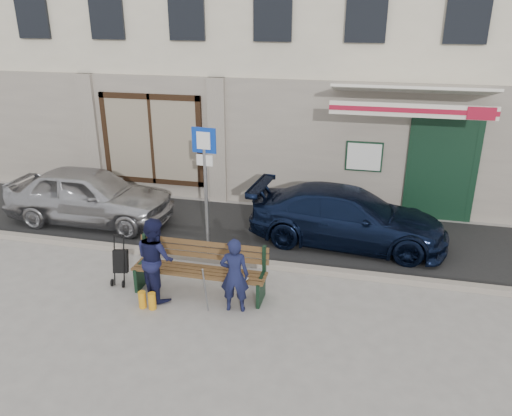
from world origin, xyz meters
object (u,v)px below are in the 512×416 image
(man, at_px, (234,275))
(stroller, at_px, (120,262))
(parking_sign, at_px, (205,172))
(woman, at_px, (155,258))
(car_silver, at_px, (89,195))
(car_navy, at_px, (347,217))
(bench, at_px, (197,270))

(man, bearing_deg, stroller, -18.62)
(parking_sign, bearing_deg, woman, -95.44)
(car_silver, height_order, man, car_silver)
(parking_sign, distance_m, woman, 2.08)
(parking_sign, relative_size, stroller, 2.90)
(car_silver, xyz_separation_m, car_navy, (6.01, 0.23, -0.06))
(car_navy, xyz_separation_m, woman, (-3.10, -2.99, 0.13))
(car_navy, distance_m, man, 3.51)
(woman, bearing_deg, man, -146.27)
(car_navy, relative_size, bench, 1.75)
(bench, bearing_deg, parking_sign, 101.59)
(car_navy, xyz_separation_m, parking_sign, (-2.75, -1.22, 1.18))
(car_silver, height_order, stroller, car_silver)
(car_navy, relative_size, parking_sign, 1.57)
(car_silver, height_order, bench, car_silver)
(car_navy, height_order, stroller, car_navy)
(parking_sign, distance_m, bench, 2.04)
(stroller, bearing_deg, car_silver, 116.88)
(car_silver, height_order, woman, woman)
(woman, relative_size, stroller, 1.61)
(car_navy, distance_m, woman, 4.30)
(parking_sign, height_order, stroller, parking_sign)
(car_silver, bearing_deg, stroller, -140.59)
(bench, height_order, man, man)
(bench, bearing_deg, man, -24.54)
(bench, xyz_separation_m, woman, (-0.65, -0.25, 0.28))
(car_silver, bearing_deg, car_navy, -88.31)
(parking_sign, height_order, man, parking_sign)
(car_navy, height_order, woman, woman)
(car_silver, distance_m, stroller, 3.23)
(bench, bearing_deg, car_silver, 144.90)
(parking_sign, distance_m, stroller, 2.35)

